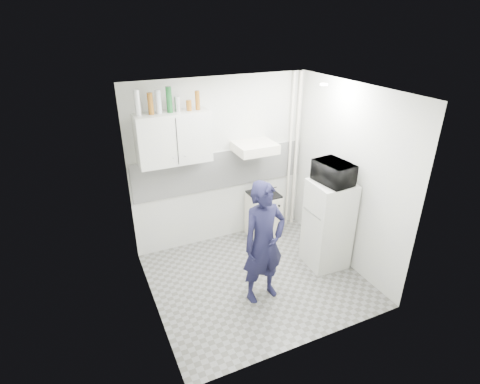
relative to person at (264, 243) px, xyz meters
name	(u,v)px	position (x,y,z in m)	size (l,w,h in m)	color
floor	(256,279)	(0.08, 0.33, -0.82)	(2.80, 2.80, 0.00)	slate
ceiling	(261,91)	(0.08, 0.33, 1.78)	(2.80, 2.80, 0.00)	white
wall_back	(221,163)	(0.08, 1.58, 0.48)	(2.80, 2.80, 0.00)	beige
wall_left	(146,219)	(-1.32, 0.33, 0.48)	(2.60, 2.60, 0.00)	beige
wall_right	(347,178)	(1.48, 0.33, 0.48)	(2.60, 2.60, 0.00)	beige
person	(264,243)	(0.00, 0.00, 0.00)	(0.59, 0.39, 1.63)	black
stove	(263,215)	(0.70, 1.33, -0.44)	(0.47, 0.47, 0.75)	silver
fridge	(328,224)	(1.18, 0.26, -0.16)	(0.54, 0.54, 1.31)	beige
stove_top	(264,194)	(0.70, 1.33, -0.05)	(0.45, 0.45, 0.03)	black
saucepan	(264,191)	(0.70, 1.31, 0.01)	(0.17, 0.17, 0.10)	silver
microwave	(334,173)	(1.18, 0.26, 0.64)	(0.36, 0.53, 0.29)	black
bottle_a	(137,103)	(-1.10, 1.40, 1.55)	(0.08, 0.08, 0.32)	silver
bottle_b	(150,104)	(-0.94, 1.40, 1.52)	(0.07, 0.07, 0.28)	brown
bottle_c	(158,102)	(-0.83, 1.40, 1.53)	(0.07, 0.07, 0.30)	#B2B7BC
bottle_d	(169,100)	(-0.69, 1.40, 1.55)	(0.08, 0.08, 0.33)	#144C1E
canister_a	(177,104)	(-0.59, 1.40, 1.49)	(0.08, 0.08, 0.20)	silver
canister_b	(189,105)	(-0.43, 1.40, 1.45)	(0.07, 0.07, 0.14)	brown
bottle_e	(197,100)	(-0.31, 1.40, 1.51)	(0.06, 0.06, 0.25)	brown
upper_cabinet	(174,138)	(-0.67, 1.40, 1.03)	(1.00, 0.35, 0.70)	beige
range_hood	(255,148)	(0.53, 1.33, 0.75)	(0.60, 0.50, 0.14)	silver
backsplash	(221,170)	(0.08, 1.56, 0.38)	(2.74, 0.03, 0.60)	white
pipe_a	(296,153)	(1.38, 1.50, 0.48)	(0.05, 0.05, 2.60)	silver
pipe_b	(290,154)	(1.26, 1.50, 0.48)	(0.04, 0.04, 2.60)	silver
ceiling_spot_fixture	(324,84)	(1.08, 0.53, 1.75)	(0.10, 0.10, 0.02)	white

